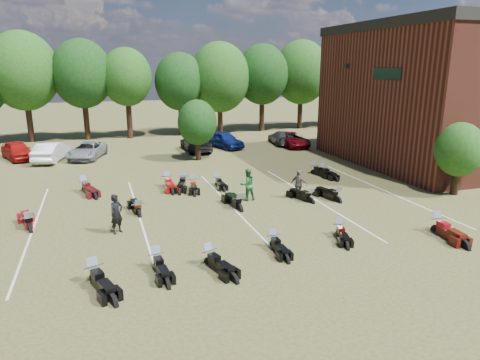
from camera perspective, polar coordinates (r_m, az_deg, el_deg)
name	(u,v)px	position (r m, az deg, el deg)	size (l,w,h in m)	color
ground	(305,218)	(22.15, 8.65, -5.09)	(160.00, 160.00, 0.00)	brown
car_0	(17,150)	(39.98, -27.56, 3.51)	(1.78, 4.43, 1.51)	#99100D
car_1	(51,152)	(38.03, -23.86, 3.48)	(1.66, 4.77, 1.57)	silver
car_2	(87,150)	(38.07, -19.71, 3.73)	(2.25, 4.88, 1.36)	gray
car_3	(196,143)	(39.26, -5.87, 4.97)	(2.12, 5.22, 1.51)	black
car_4	(225,140)	(40.57, -2.07, 5.38)	(1.82, 4.52, 1.54)	navy
car_5	(197,142)	(39.85, -5.81, 5.00)	(1.43, 4.10, 1.35)	#B8B7B2
car_6	(292,140)	(41.50, 6.92, 5.36)	(2.22, 4.81, 1.34)	#60050D
car_7	(282,138)	(42.67, 5.59, 5.65)	(1.85, 4.56, 1.32)	#3D3E43
person_black	(117,214)	(20.56, -16.14, -4.37)	(0.68, 0.45, 1.86)	black
person_green	(247,185)	(24.54, 1.00, -0.62)	(0.91, 0.71, 1.88)	#296D32
person_grey	(299,184)	(25.11, 7.84, -0.59)	(1.00, 0.42, 1.71)	#605A52
motorcycle_0	(95,283)	(16.60, -18.78, -12.89)	(0.77, 2.41, 1.34)	black
motorcycle_1	(157,268)	(17.12, -11.01, -11.45)	(0.69, 2.16, 1.21)	black
motorcycle_2	(210,265)	(17.07, -4.08, -11.27)	(0.72, 2.25, 1.25)	black
motorcycle_3	(273,247)	(18.63, 4.43, -8.93)	(0.65, 2.04, 1.14)	black
motorcycle_5	(339,235)	(20.33, 13.01, -7.19)	(0.64, 2.01, 1.12)	black
motorcycle_6	(437,232)	(22.14, 24.74, -6.36)	(0.81, 2.53, 1.41)	#470E0A
motorcycle_7	(30,231)	(22.58, -26.15, -6.13)	(0.80, 2.50, 1.40)	maroon
motorcycle_8	(139,216)	(22.87, -13.29, -4.67)	(0.74, 2.32, 1.30)	black
motorcycle_10	(240,210)	(23.11, -0.05, -4.05)	(0.80, 2.50, 1.39)	black
motorcycle_11	(239,208)	(23.40, -0.12, -3.81)	(0.70, 2.20, 1.23)	black
motorcycle_12	(310,203)	(24.68, 9.32, -3.00)	(0.73, 2.31, 1.29)	black
motorcycle_13	(337,202)	(25.10, 12.81, -2.88)	(0.77, 2.43, 1.36)	black
motorcycle_14	(85,192)	(28.16, -19.97, -1.46)	(0.80, 2.52, 1.40)	#420911
motorcycle_15	(167,186)	(28.00, -9.66, -0.85)	(0.79, 2.48, 1.38)	maroon
motorcycle_16	(184,186)	(27.92, -7.50, -0.80)	(0.79, 2.47, 1.38)	black
motorcycle_17	(193,188)	(27.30, -6.29, -1.13)	(0.70, 2.20, 1.23)	black
motorcycle_18	(217,185)	(27.93, -3.03, -0.69)	(0.65, 2.03, 1.13)	black
motorcycle_19	(314,174)	(31.20, 9.85, 0.78)	(0.73, 2.30, 1.29)	black
motorcycle_20	(323,175)	(30.92, 10.99, 0.60)	(0.72, 2.25, 1.25)	black
tree_line	(178,77)	(48.26, -8.31, 13.39)	(56.00, 6.00, 9.79)	black
young_tree_near_building	(459,150)	(28.41, 27.21, 3.63)	(2.80, 2.80, 4.16)	black
young_tree_midfield	(197,122)	(35.09, -5.73, 7.64)	(3.20, 3.20, 4.70)	black
parking_lines	(231,206)	(23.70, -1.15, -3.55)	(20.10, 14.00, 0.01)	silver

